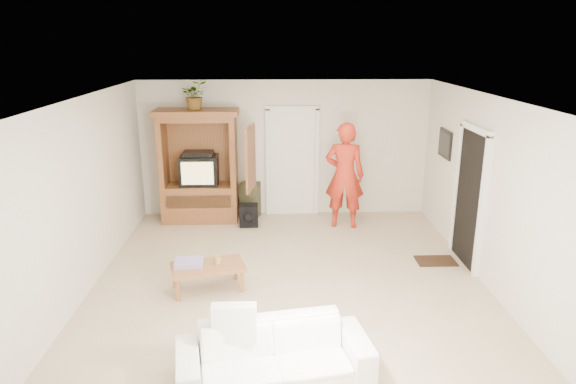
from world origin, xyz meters
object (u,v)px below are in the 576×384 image
(man, at_px, (345,175))
(coffee_table, at_px, (208,268))
(sofa, at_px, (274,354))
(armoire, at_px, (201,173))

(man, height_order, coffee_table, man)
(sofa, bearing_deg, armoire, 95.50)
(man, xyz_separation_m, coffee_table, (-2.19, -2.44, -0.65))
(man, distance_m, sofa, 4.64)
(sofa, bearing_deg, coffee_table, 104.55)
(sofa, height_order, coffee_table, sofa)
(sofa, xyz_separation_m, coffee_table, (-0.90, 1.96, 0.03))
(man, xyz_separation_m, sofa, (-1.28, -4.41, -0.68))
(armoire, bearing_deg, man, -9.51)
(man, bearing_deg, armoire, 1.09)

